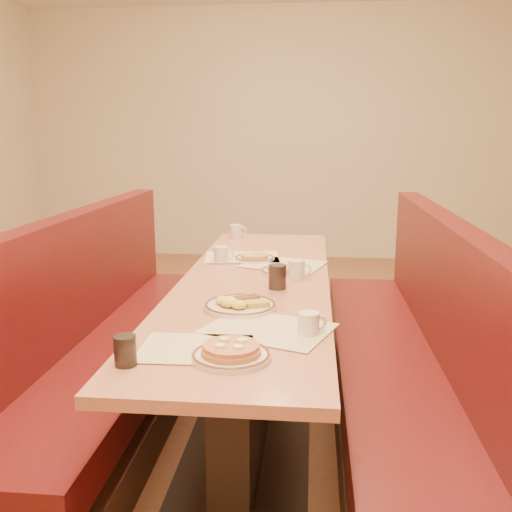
# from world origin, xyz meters

# --- Properties ---
(ground) EXTENTS (8.00, 8.00, 0.00)m
(ground) POSITION_xyz_m (0.00, 0.00, 0.00)
(ground) COLOR #9E6647
(ground) RESTS_ON ground
(room_envelope) EXTENTS (6.04, 8.04, 2.82)m
(room_envelope) POSITION_xyz_m (0.00, 0.00, 1.93)
(room_envelope) COLOR beige
(room_envelope) RESTS_ON ground
(diner_table) EXTENTS (0.70, 2.50, 0.75)m
(diner_table) POSITION_xyz_m (0.00, 0.00, 0.37)
(diner_table) COLOR black
(diner_table) RESTS_ON ground
(booth_left) EXTENTS (0.55, 2.50, 1.05)m
(booth_left) POSITION_xyz_m (-0.73, 0.00, 0.36)
(booth_left) COLOR #4C3326
(booth_left) RESTS_ON ground
(booth_right) EXTENTS (0.55, 2.50, 1.05)m
(booth_right) POSITION_xyz_m (0.73, 0.00, 0.36)
(booth_right) COLOR #4C3326
(booth_right) RESTS_ON ground
(placemat_near_left) EXTENTS (0.36, 0.28, 0.00)m
(placemat_near_left) POSITION_xyz_m (-0.10, -0.89, 0.75)
(placemat_near_left) COLOR beige
(placemat_near_left) RESTS_ON diner_table
(placemat_near_right) EXTENTS (0.51, 0.45, 0.00)m
(placemat_near_right) POSITION_xyz_m (0.12, -0.67, 0.75)
(placemat_near_right) COLOR beige
(placemat_near_right) RESTS_ON diner_table
(placemat_far_left) EXTENTS (0.44, 0.36, 0.00)m
(placemat_far_left) POSITION_xyz_m (-0.12, 0.49, 0.75)
(placemat_far_left) COLOR beige
(placemat_far_left) RESTS_ON diner_table
(placemat_far_right) EXTENTS (0.48, 0.41, 0.00)m
(placemat_far_right) POSITION_xyz_m (0.12, 0.34, 0.75)
(placemat_far_right) COLOR beige
(placemat_far_right) RESTS_ON diner_table
(pancake_plate) EXTENTS (0.25, 0.25, 0.06)m
(pancake_plate) POSITION_xyz_m (0.03, -0.95, 0.77)
(pancake_plate) COLOR silver
(pancake_plate) RESTS_ON diner_table
(eggs_plate) EXTENTS (0.29, 0.29, 0.06)m
(eggs_plate) POSITION_xyz_m (-0.01, -0.45, 0.77)
(eggs_plate) COLOR silver
(eggs_plate) RESTS_ON diner_table
(extra_plate_mid) EXTENTS (0.21, 0.21, 0.04)m
(extra_plate_mid) POSITION_xyz_m (0.12, 0.16, 0.76)
(extra_plate_mid) COLOR silver
(extra_plate_mid) RESTS_ON diner_table
(extra_plate_far) EXTENTS (0.22, 0.22, 0.04)m
(extra_plate_far) POSITION_xyz_m (-0.04, 0.43, 0.76)
(extra_plate_far) COLOR silver
(extra_plate_far) RESTS_ON diner_table
(coffee_mug_a) EXTENTS (0.10, 0.07, 0.08)m
(coffee_mug_a) POSITION_xyz_m (0.27, -0.71, 0.79)
(coffee_mug_a) COLOR silver
(coffee_mug_a) RESTS_ON diner_table
(coffee_mug_b) EXTENTS (0.11, 0.08, 0.08)m
(coffee_mug_b) POSITION_xyz_m (-0.22, 0.38, 0.79)
(coffee_mug_b) COLOR silver
(coffee_mug_b) RESTS_ON diner_table
(coffee_mug_c) EXTENTS (0.11, 0.08, 0.09)m
(coffee_mug_c) POSITION_xyz_m (0.20, 0.08, 0.79)
(coffee_mug_c) COLOR silver
(coffee_mug_c) RESTS_ON diner_table
(coffee_mug_d) EXTENTS (0.11, 0.08, 0.09)m
(coffee_mug_d) POSITION_xyz_m (-0.24, 1.10, 0.79)
(coffee_mug_d) COLOR silver
(coffee_mug_d) RESTS_ON diner_table
(soda_tumbler_near) EXTENTS (0.07, 0.07, 0.09)m
(soda_tumbler_near) POSITION_xyz_m (-0.28, -1.03, 0.80)
(soda_tumbler_near) COLOR black
(soda_tumbler_near) RESTS_ON diner_table
(soda_tumbler_mid) EXTENTS (0.08, 0.08, 0.11)m
(soda_tumbler_mid) POSITION_xyz_m (0.12, -0.13, 0.80)
(soda_tumbler_mid) COLOR black
(soda_tumbler_mid) RESTS_ON diner_table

